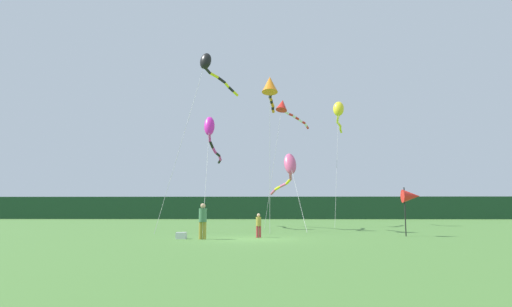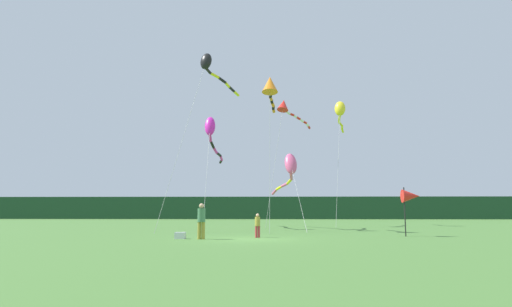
{
  "view_description": "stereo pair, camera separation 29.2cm",
  "coord_description": "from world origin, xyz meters",
  "px_view_note": "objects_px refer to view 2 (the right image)",
  "views": [
    {
      "loc": [
        0.66,
        -20.97,
        1.39
      ],
      "look_at": [
        0.0,
        6.0,
        4.86
      ],
      "focal_mm": 30.64,
      "sensor_mm": 36.0,
      "label": 1
    },
    {
      "loc": [
        0.95,
        -20.96,
        1.39
      ],
      "look_at": [
        0.0,
        6.0,
        4.86
      ],
      "focal_mm": 30.64,
      "sensor_mm": 36.0,
      "label": 2
    }
  ],
  "objects_px": {
    "cooler_box": "(180,236)",
    "kite_rainbow": "(289,168)",
    "banner_flag_pole": "(411,196)",
    "kite_magenta": "(212,134)",
    "person_child": "(258,224)",
    "kite_red": "(286,108)",
    "kite_orange": "(270,86)",
    "person_adult": "(201,219)",
    "kite_black": "(210,67)",
    "kite_yellow": "(340,111)"
  },
  "relations": [
    {
      "from": "kite_red",
      "to": "kite_rainbow",
      "type": "distance_m",
      "value": 7.5
    },
    {
      "from": "person_child",
      "to": "kite_black",
      "type": "relative_size",
      "value": 0.1
    },
    {
      "from": "cooler_box",
      "to": "kite_magenta",
      "type": "height_order",
      "value": "kite_magenta"
    },
    {
      "from": "person_adult",
      "to": "banner_flag_pole",
      "type": "height_order",
      "value": "banner_flag_pole"
    },
    {
      "from": "kite_magenta",
      "to": "kite_rainbow",
      "type": "relative_size",
      "value": 1.12
    },
    {
      "from": "kite_magenta",
      "to": "kite_rainbow",
      "type": "height_order",
      "value": "kite_magenta"
    },
    {
      "from": "kite_red",
      "to": "kite_orange",
      "type": "distance_m",
      "value": 9.04
    },
    {
      "from": "person_child",
      "to": "kite_red",
      "type": "bearing_deg",
      "value": 82.28
    },
    {
      "from": "cooler_box",
      "to": "kite_rainbow",
      "type": "height_order",
      "value": "kite_rainbow"
    },
    {
      "from": "banner_flag_pole",
      "to": "kite_yellow",
      "type": "relative_size",
      "value": 0.23
    },
    {
      "from": "cooler_box",
      "to": "person_child",
      "type": "bearing_deg",
      "value": 14.79
    },
    {
      "from": "kite_red",
      "to": "kite_magenta",
      "type": "bearing_deg",
      "value": -140.91
    },
    {
      "from": "kite_magenta",
      "to": "kite_rainbow",
      "type": "bearing_deg",
      "value": -2.86
    },
    {
      "from": "cooler_box",
      "to": "kite_orange",
      "type": "bearing_deg",
      "value": 56.6
    },
    {
      "from": "person_adult",
      "to": "person_child",
      "type": "height_order",
      "value": "person_adult"
    },
    {
      "from": "cooler_box",
      "to": "banner_flag_pole",
      "type": "height_order",
      "value": "banner_flag_pole"
    },
    {
      "from": "kite_yellow",
      "to": "kite_magenta",
      "type": "bearing_deg",
      "value": -149.25
    },
    {
      "from": "kite_red",
      "to": "kite_yellow",
      "type": "xyz_separation_m",
      "value": [
        4.88,
        1.67,
        0.05
      ]
    },
    {
      "from": "person_adult",
      "to": "kite_red",
      "type": "xyz_separation_m",
      "value": [
        4.59,
        15.81,
        9.11
      ]
    },
    {
      "from": "cooler_box",
      "to": "banner_flag_pole",
      "type": "relative_size",
      "value": 0.19
    },
    {
      "from": "person_child",
      "to": "kite_orange",
      "type": "bearing_deg",
      "value": 83.39
    },
    {
      "from": "cooler_box",
      "to": "kite_yellow",
      "type": "bearing_deg",
      "value": 58.46
    },
    {
      "from": "person_child",
      "to": "kite_magenta",
      "type": "distance_m",
      "value": 12.33
    },
    {
      "from": "cooler_box",
      "to": "kite_magenta",
      "type": "bearing_deg",
      "value": 90.19
    },
    {
      "from": "banner_flag_pole",
      "to": "kite_magenta",
      "type": "height_order",
      "value": "kite_magenta"
    },
    {
      "from": "person_adult",
      "to": "cooler_box",
      "type": "xyz_separation_m",
      "value": [
        -1.06,
        0.32,
        -0.78
      ]
    },
    {
      "from": "banner_flag_pole",
      "to": "person_child",
      "type": "bearing_deg",
      "value": -171.14
    },
    {
      "from": "kite_orange",
      "to": "banner_flag_pole",
      "type": "bearing_deg",
      "value": -30.48
    },
    {
      "from": "kite_magenta",
      "to": "kite_black",
      "type": "height_order",
      "value": "kite_black"
    },
    {
      "from": "banner_flag_pole",
      "to": "kite_yellow",
      "type": "distance_m",
      "value": 16.99
    },
    {
      "from": "cooler_box",
      "to": "kite_red",
      "type": "distance_m",
      "value": 19.23
    },
    {
      "from": "kite_orange",
      "to": "kite_black",
      "type": "xyz_separation_m",
      "value": [
        -4.28,
        2.22,
        2.13
      ]
    },
    {
      "from": "person_child",
      "to": "kite_black",
      "type": "xyz_separation_m",
      "value": [
        -3.63,
        7.81,
        10.83
      ]
    },
    {
      "from": "kite_orange",
      "to": "kite_red",
      "type": "bearing_deg",
      "value": 81.59
    },
    {
      "from": "person_adult",
      "to": "kite_orange",
      "type": "xyz_separation_m",
      "value": [
        3.27,
        6.88,
        8.42
      ]
    },
    {
      "from": "banner_flag_pole",
      "to": "kite_magenta",
      "type": "xyz_separation_m",
      "value": [
        -11.74,
        8.65,
        4.93
      ]
    },
    {
      "from": "kite_black",
      "to": "kite_rainbow",
      "type": "bearing_deg",
      "value": 17.66
    },
    {
      "from": "person_child",
      "to": "kite_magenta",
      "type": "bearing_deg",
      "value": 110.58
    },
    {
      "from": "cooler_box",
      "to": "kite_orange",
      "type": "relative_size",
      "value": 0.05
    },
    {
      "from": "kite_red",
      "to": "kite_rainbow",
      "type": "bearing_deg",
      "value": -89.49
    },
    {
      "from": "kite_yellow",
      "to": "kite_black",
      "type": "bearing_deg",
      "value": -141.4
    },
    {
      "from": "person_child",
      "to": "banner_flag_pole",
      "type": "relative_size",
      "value": 0.47
    },
    {
      "from": "person_adult",
      "to": "person_child",
      "type": "bearing_deg",
      "value": 26.22
    },
    {
      "from": "kite_yellow",
      "to": "kite_orange",
      "type": "distance_m",
      "value": 12.29
    },
    {
      "from": "cooler_box",
      "to": "kite_orange",
      "type": "height_order",
      "value": "kite_orange"
    },
    {
      "from": "cooler_box",
      "to": "kite_orange",
      "type": "xyz_separation_m",
      "value": [
        4.33,
        6.57,
        9.21
      ]
    },
    {
      "from": "person_adult",
      "to": "kite_rainbow",
      "type": "distance_m",
      "value": 12.33
    },
    {
      "from": "person_adult",
      "to": "kite_black",
      "type": "distance_m",
      "value": 13.97
    },
    {
      "from": "kite_rainbow",
      "to": "kite_orange",
      "type": "bearing_deg",
      "value": -108.74
    },
    {
      "from": "person_adult",
      "to": "kite_rainbow",
      "type": "height_order",
      "value": "kite_rainbow"
    }
  ]
}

